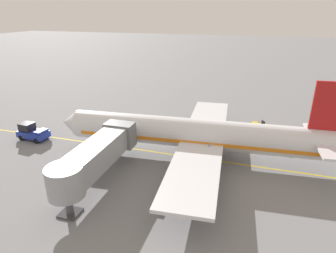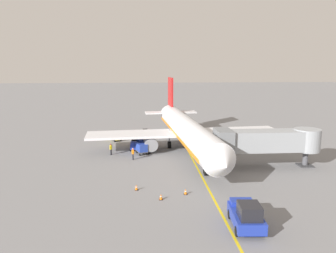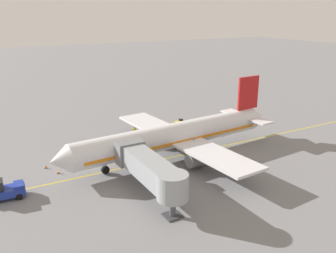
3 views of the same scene
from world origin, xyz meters
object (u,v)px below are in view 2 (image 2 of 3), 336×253
(baggage_tug_spare, at_px, (134,145))
(baggage_cart_second_in_train, at_px, (142,143))
(ground_crew_loader, at_px, (133,153))
(safety_cone_nose_left, at_px, (136,187))
(baggage_tug_trailing, at_px, (116,137))
(parked_airliner, at_px, (186,130))
(jet_bridge, at_px, (268,141))
(safety_cone_nose_right, at_px, (186,192))
(ground_crew_wing_walker, at_px, (111,149))
(baggage_cart_third_in_train, at_px, (138,139))
(safety_cone_wing_tip, at_px, (161,197))
(pushback_tractor, at_px, (246,215))
(baggage_tug_lead, at_px, (145,135))
(baggage_cart_front, at_px, (142,148))

(baggage_tug_spare, bearing_deg, baggage_cart_second_in_train, -162.56)
(ground_crew_loader, distance_m, safety_cone_nose_left, 11.08)
(baggage_tug_trailing, bearing_deg, parked_airliner, 146.79)
(jet_bridge, xyz_separation_m, safety_cone_nose_right, (11.56, 8.08, -3.16))
(parked_airliner, distance_m, ground_crew_wing_walker, 11.62)
(parked_airliner, bearing_deg, ground_crew_wing_walker, 8.36)
(baggage_cart_third_in_train, relative_size, safety_cone_wing_tip, 5.03)
(ground_crew_loader, distance_m, safety_cone_nose_right, 13.81)
(pushback_tractor, xyz_separation_m, safety_cone_wing_tip, (6.52, -5.99, -0.81))
(baggage_tug_lead, xyz_separation_m, baggage_cart_front, (0.55, 10.18, 0.24))
(jet_bridge, height_order, pushback_tractor, jet_bridge)
(parked_airliner, bearing_deg, baggage_cart_second_in_train, -10.89)
(pushback_tractor, bearing_deg, baggage_tug_spare, -68.93)
(baggage_tug_trailing, height_order, ground_crew_wing_walker, ground_crew_wing_walker)
(safety_cone_wing_tip, bearing_deg, pushback_tractor, 137.43)
(safety_cone_nose_left, relative_size, safety_cone_wing_tip, 1.00)
(jet_bridge, height_order, baggage_tug_spare, jet_bridge)
(baggage_cart_third_in_train, bearing_deg, baggage_tug_lead, -103.82)
(baggage_tug_lead, relative_size, ground_crew_wing_walker, 1.52)
(baggage_tug_trailing, bearing_deg, ground_crew_wing_walker, 90.36)
(baggage_cart_second_in_train, xyz_separation_m, baggage_cart_third_in_train, (0.65, -2.77, 0.00))
(baggage_tug_spare, height_order, baggage_cart_front, baggage_tug_spare)
(safety_cone_nose_left, bearing_deg, baggage_cart_third_in_train, -89.73)
(jet_bridge, distance_m, safety_cone_wing_tip, 17.15)
(baggage_cart_front, height_order, baggage_cart_second_in_train, same)
(jet_bridge, relative_size, pushback_tractor, 2.99)
(baggage_tug_lead, height_order, baggage_cart_second_in_train, baggage_tug_lead)
(ground_crew_loader, relative_size, safety_cone_wing_tip, 2.86)
(parked_airliner, relative_size, baggage_cart_second_in_train, 12.57)
(baggage_tug_trailing, xyz_separation_m, safety_cone_nose_right, (-9.05, 24.39, -0.42))
(ground_crew_loader, bearing_deg, baggage_tug_spare, -90.33)
(baggage_tug_lead, height_order, ground_crew_wing_walker, ground_crew_wing_walker)
(parked_airliner, relative_size, safety_cone_wing_tip, 63.31)
(parked_airliner, bearing_deg, baggage_cart_front, 12.16)
(baggage_tug_lead, distance_m, safety_cone_wing_tip, 26.84)
(baggage_tug_trailing, xyz_separation_m, ground_crew_wing_walker, (-0.06, 9.08, 0.24))
(baggage_cart_third_in_train, relative_size, safety_cone_nose_left, 5.03)
(baggage_cart_front, distance_m, baggage_cart_third_in_train, 5.56)
(baggage_cart_second_in_train, distance_m, safety_cone_nose_left, 16.76)
(ground_crew_loader, bearing_deg, safety_cone_wing_tip, 102.91)
(safety_cone_nose_right, height_order, safety_cone_wing_tip, same)
(baggage_tug_lead, relative_size, ground_crew_loader, 1.52)
(parked_airliner, distance_m, baggage_tug_spare, 8.39)
(baggage_cart_third_in_train, bearing_deg, baggage_tug_trailing, -40.38)
(baggage_tug_trailing, bearing_deg, baggage_cart_second_in_train, 126.92)
(jet_bridge, bearing_deg, baggage_cart_third_in_train, -37.87)
(baggage_tug_lead, xyz_separation_m, ground_crew_loader, (1.75, 13.13, 0.24))
(baggage_tug_lead, distance_m, safety_cone_nose_right, 25.99)
(jet_bridge, relative_size, baggage_cart_front, 4.58)
(parked_airliner, xyz_separation_m, jet_bridge, (-9.27, 8.89, 0.27))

